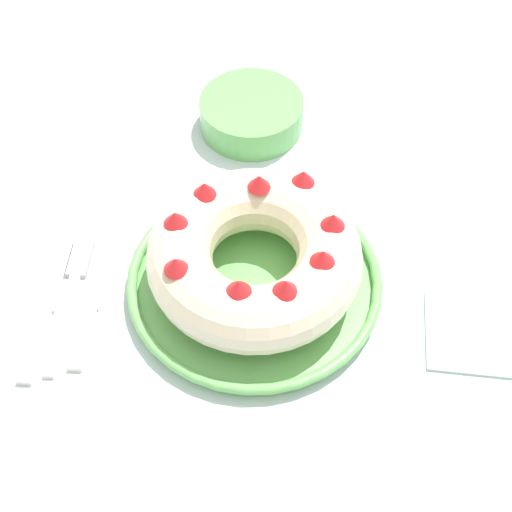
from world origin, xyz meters
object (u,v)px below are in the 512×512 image
(side_bowl, at_px, (252,114))
(bundt_cake, at_px, (256,255))
(napkin, at_px, (491,336))
(serving_dish, at_px, (256,281))
(fork, at_px, (71,295))
(cake_knife, at_px, (89,311))
(serving_knife, at_px, (44,314))

(side_bowl, bearing_deg, bundt_cake, -84.70)
(side_bowl, bearing_deg, napkin, -47.98)
(serving_dish, height_order, fork, serving_dish)
(cake_knife, height_order, side_bowl, side_bowl)
(cake_knife, bearing_deg, napkin, -5.11)
(serving_dish, distance_m, serving_knife, 0.24)
(fork, bearing_deg, serving_knife, -131.95)
(cake_knife, height_order, napkin, cake_knife)
(bundt_cake, relative_size, napkin, 1.66)
(napkin, bearing_deg, side_bowl, 132.02)
(fork, bearing_deg, cake_knife, -40.71)
(fork, distance_m, napkin, 0.48)
(serving_dish, height_order, napkin, serving_dish)
(bundt_cake, relative_size, side_bowl, 1.68)
(serving_dish, bearing_deg, side_bowl, 95.31)
(fork, xyz_separation_m, side_bowl, (0.19, 0.30, 0.02))
(bundt_cake, height_order, napkin, bundt_cake)
(cake_knife, bearing_deg, side_bowl, 58.34)
(cake_knife, bearing_deg, bundt_cake, 9.88)
(serving_dish, xyz_separation_m, cake_knife, (-0.19, -0.05, -0.01))
(serving_dish, distance_m, fork, 0.22)
(serving_knife, relative_size, napkin, 1.40)
(bundt_cake, distance_m, serving_knife, 0.25)
(fork, height_order, napkin, fork)
(serving_knife, bearing_deg, fork, 50.02)
(serving_dish, xyz_separation_m, side_bowl, (-0.03, 0.27, 0.01))
(bundt_cake, distance_m, napkin, 0.28)
(fork, height_order, cake_knife, cake_knife)
(bundt_cake, height_order, side_bowl, bundt_cake)
(cake_knife, bearing_deg, serving_dish, 9.86)
(bundt_cake, xyz_separation_m, serving_knife, (-0.24, -0.06, -0.06))
(bundt_cake, relative_size, fork, 1.30)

